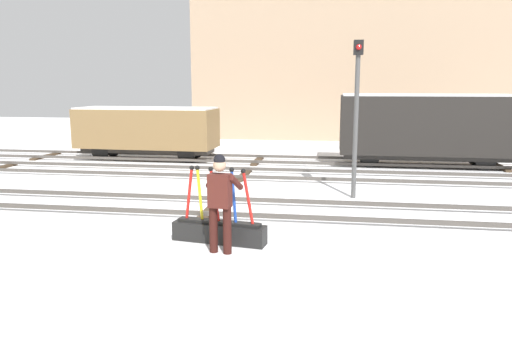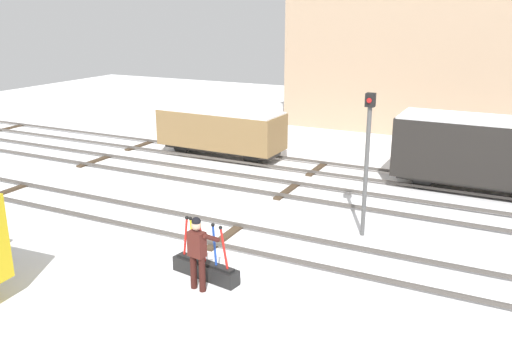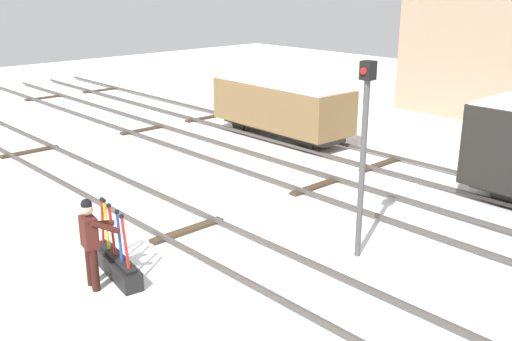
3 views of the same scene
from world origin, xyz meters
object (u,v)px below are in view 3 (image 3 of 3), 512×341
at_px(rail_worker, 91,238).
at_px(signal_post, 364,142).
at_px(freight_car_mid_siding, 281,106).
at_px(switch_lever_frame, 116,263).

relative_size(rail_worker, signal_post, 0.44).
bearing_deg(rail_worker, signal_post, 70.51).
xyz_separation_m(rail_worker, signal_post, (2.52, 4.66, 1.46)).
distance_m(signal_post, freight_car_mid_siding, 9.65).
relative_size(rail_worker, freight_car_mid_siding, 0.32).
bearing_deg(freight_car_mid_siding, switch_lever_frame, -60.40).
bearing_deg(signal_post, rail_worker, -118.36).
bearing_deg(freight_car_mid_siding, rail_worker, -60.96).
xyz_separation_m(signal_post, freight_car_mid_siding, (-7.78, 5.56, -1.25)).
bearing_deg(signal_post, switch_lever_frame, -123.08).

